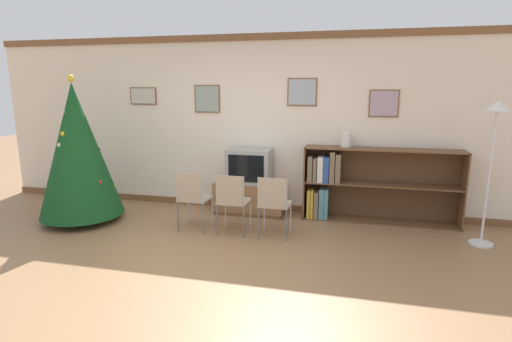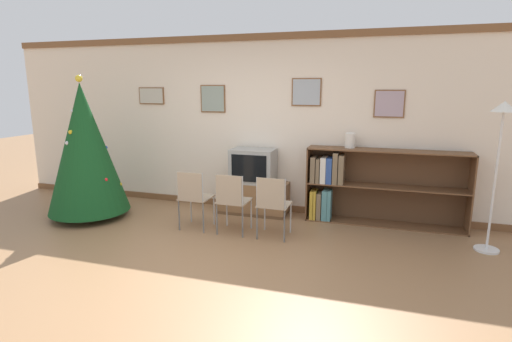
% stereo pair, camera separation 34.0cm
% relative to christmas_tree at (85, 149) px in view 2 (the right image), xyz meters
% --- Properties ---
extents(ground_plane, '(24.00, 24.00, 0.00)m').
position_rel_christmas_tree_xyz_m(ground_plane, '(2.30, -1.15, -1.04)').
color(ground_plane, '#936B47').
extents(wall_back, '(8.88, 0.11, 2.70)m').
position_rel_christmas_tree_xyz_m(wall_back, '(2.30, 1.19, 0.31)').
color(wall_back, silver).
rests_on(wall_back, ground_plane).
extents(christmas_tree, '(1.16, 1.16, 2.09)m').
position_rel_christmas_tree_xyz_m(christmas_tree, '(0.00, 0.00, 0.00)').
color(christmas_tree, maroon).
rests_on(christmas_tree, ground_plane).
extents(tv_console, '(1.07, 0.44, 0.49)m').
position_rel_christmas_tree_xyz_m(tv_console, '(2.30, 0.90, -0.79)').
color(tv_console, brown).
rests_on(tv_console, ground_plane).
extents(television, '(0.66, 0.43, 0.52)m').
position_rel_christmas_tree_xyz_m(television, '(2.30, 0.89, -0.29)').
color(television, '#9E9E99').
rests_on(television, tv_console).
extents(folding_chair_left, '(0.40, 0.40, 0.82)m').
position_rel_christmas_tree_xyz_m(folding_chair_left, '(1.75, -0.04, -0.57)').
color(folding_chair_left, tan).
rests_on(folding_chair_left, ground_plane).
extents(folding_chair_center, '(0.40, 0.40, 0.82)m').
position_rel_christmas_tree_xyz_m(folding_chair_center, '(2.30, -0.04, -0.57)').
color(folding_chair_center, tan).
rests_on(folding_chair_center, ground_plane).
extents(folding_chair_right, '(0.40, 0.40, 0.82)m').
position_rel_christmas_tree_xyz_m(folding_chair_right, '(2.86, -0.04, -0.57)').
color(folding_chair_right, tan).
rests_on(folding_chair_right, ground_plane).
extents(bookshelf, '(2.18, 0.36, 1.07)m').
position_rel_christmas_tree_xyz_m(bookshelf, '(3.85, 0.96, -0.49)').
color(bookshelf, brown).
rests_on(bookshelf, ground_plane).
extents(vase, '(0.14, 0.14, 0.22)m').
position_rel_christmas_tree_xyz_m(vase, '(3.71, 1.00, 0.14)').
color(vase, silver).
rests_on(vase, bookshelf).
extents(standing_lamp, '(0.28, 0.28, 1.77)m').
position_rel_christmas_tree_xyz_m(standing_lamp, '(5.41, 0.34, 0.32)').
color(standing_lamp, silver).
rests_on(standing_lamp, ground_plane).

